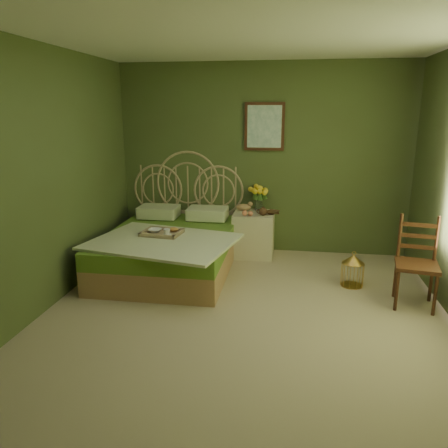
% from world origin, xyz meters
% --- Properties ---
extents(floor, '(4.50, 4.50, 0.00)m').
position_xyz_m(floor, '(0.00, 0.00, 0.00)').
color(floor, tan).
rests_on(floor, ground).
extents(ceiling, '(4.50, 4.50, 0.00)m').
position_xyz_m(ceiling, '(0.00, 0.00, 2.60)').
color(ceiling, silver).
rests_on(ceiling, wall_back).
extents(wall_back, '(4.00, 0.00, 4.00)m').
position_xyz_m(wall_back, '(0.00, 2.25, 1.30)').
color(wall_back, '#4A5C30').
rests_on(wall_back, floor).
extents(wall_left, '(0.00, 4.50, 4.50)m').
position_xyz_m(wall_left, '(-2.00, 0.00, 1.30)').
color(wall_left, '#4A5C30').
rests_on(wall_left, floor).
extents(wall_art, '(0.54, 0.04, 0.64)m').
position_xyz_m(wall_art, '(0.02, 2.22, 1.75)').
color(wall_art, '#3C1C10').
rests_on(wall_art, wall_back).
extents(bed, '(1.78, 2.25, 1.39)m').
position_xyz_m(bed, '(-1.07, 1.29, 0.31)').
color(bed, tan).
rests_on(bed, floor).
extents(nightstand, '(0.55, 0.55, 1.03)m').
position_xyz_m(nightstand, '(-0.08, 1.99, 0.37)').
color(nightstand, beige).
rests_on(nightstand, floor).
extents(chair, '(0.47, 0.47, 0.93)m').
position_xyz_m(chair, '(1.70, 0.68, 0.52)').
color(chair, '#3C1C10').
rests_on(chair, floor).
extents(birdcage, '(0.25, 0.25, 0.38)m').
position_xyz_m(birdcage, '(1.14, 1.05, 0.18)').
color(birdcage, '#AF8038').
rests_on(birdcage, floor).
extents(book_lower, '(0.18, 0.23, 0.02)m').
position_xyz_m(book_lower, '(0.10, 2.00, 0.61)').
color(book_lower, '#381E0F').
rests_on(book_lower, nightstand).
extents(book_upper, '(0.21, 0.24, 0.02)m').
position_xyz_m(book_upper, '(0.10, 2.00, 0.63)').
color(book_upper, '#472819').
rests_on(book_upper, nightstand).
extents(cereal_bowl, '(0.17, 0.17, 0.04)m').
position_xyz_m(cereal_bowl, '(-1.20, 1.07, 0.56)').
color(cereal_bowl, white).
rests_on(cereal_bowl, bed).
extents(coffee_cup, '(0.09, 0.09, 0.08)m').
position_xyz_m(coffee_cup, '(-1.02, 0.96, 0.58)').
color(coffee_cup, white).
rests_on(coffee_cup, bed).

